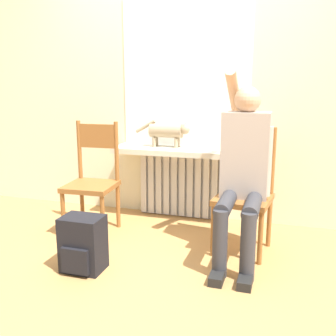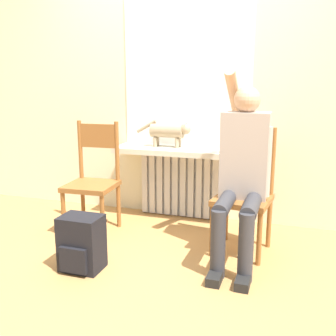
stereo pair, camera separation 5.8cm
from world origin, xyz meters
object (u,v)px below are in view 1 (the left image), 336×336
person (243,167)px  cat (168,131)px  chair_left (93,179)px  backpack (83,244)px  chair_right (245,191)px

person → cat: size_ratio=2.63×
chair_left → cat: chair_left is taller
cat → backpack: cat is taller
person → backpack: size_ratio=3.61×
chair_left → chair_right: (1.28, -0.00, 0.00)m
chair_right → backpack: (-1.00, -0.68, -0.28)m
cat → backpack: 1.38m
chair_left → backpack: chair_left is taller
person → chair_right: bearing=87.8°
chair_right → person: person is taller
chair_left → chair_right: bearing=-3.5°
person → backpack: person is taller
chair_left → backpack: size_ratio=2.46×
chair_left → cat: (0.51, 0.52, 0.36)m
chair_left → cat: size_ratio=1.79×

